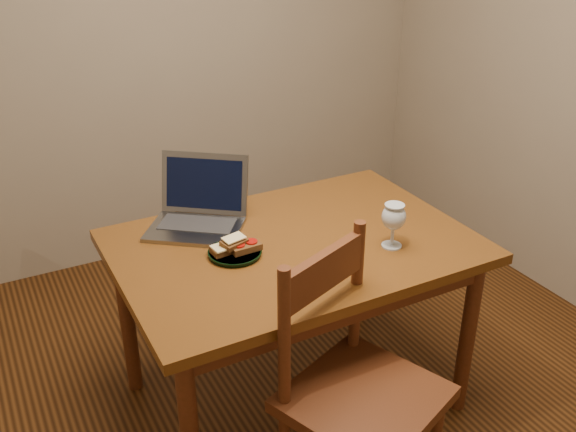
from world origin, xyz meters
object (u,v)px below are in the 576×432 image
laptop (200,207)px  table (294,262)px  milk_glass (393,225)px  chair (358,380)px  plate (235,253)px

laptop → table: bearing=-13.9°
milk_glass → laptop: laptop is taller
chair → plate: chair is taller
plate → laptop: size_ratio=0.41×
milk_glass → plate: bearing=158.5°
chair → milk_glass: bearing=22.2°
plate → milk_glass: size_ratio=1.13×
chair → laptop: size_ratio=1.24×
plate → chair: bearing=-73.4°
table → plate: 0.25m
chair → laptop: bearing=80.6°
plate → laptop: 0.30m
milk_glass → table: bearing=146.5°
table → chair: bearing=-97.0°
table → chair: chair is taller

